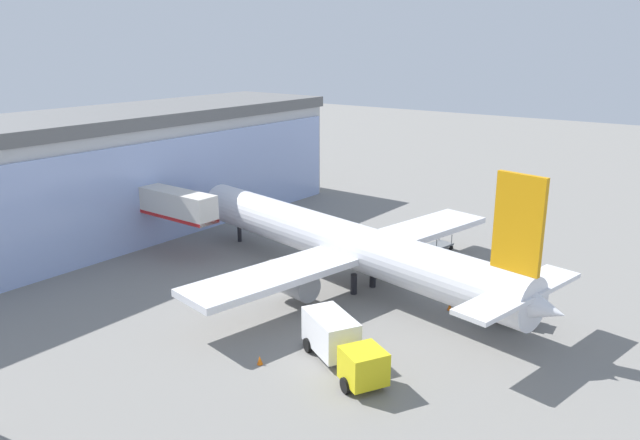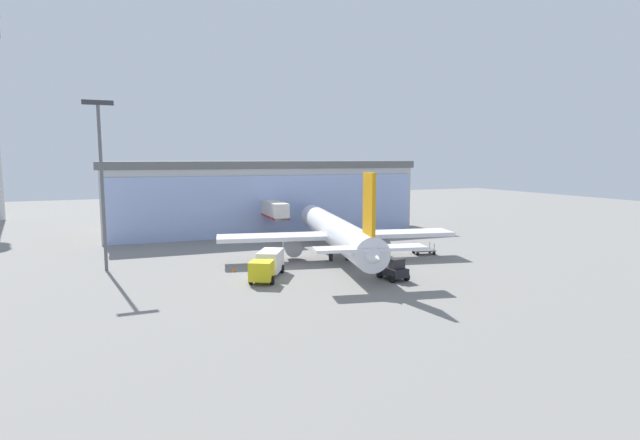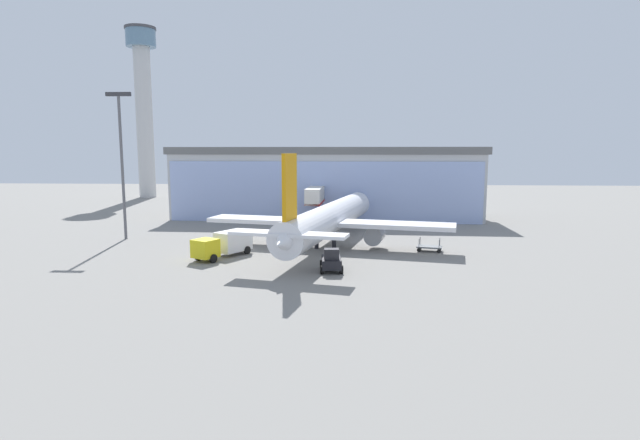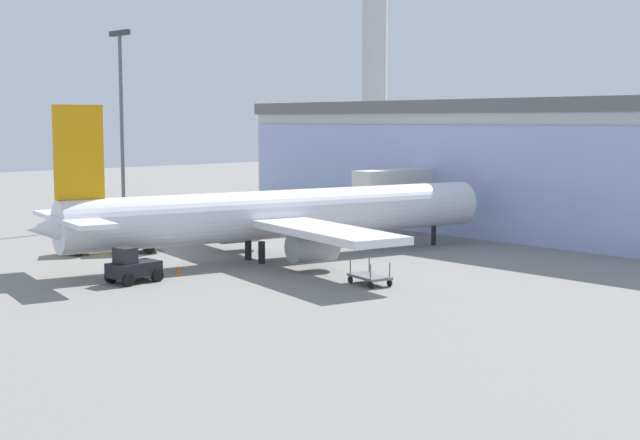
% 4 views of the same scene
% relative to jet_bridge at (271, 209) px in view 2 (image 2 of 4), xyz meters
% --- Properties ---
extents(ground, '(240.00, 240.00, 0.00)m').
position_rel_jet_bridge_xyz_m(ground, '(1.14, -26.65, -4.54)').
color(ground, gray).
extents(terminal_building, '(52.76, 15.00, 12.07)m').
position_rel_jet_bridge_xyz_m(terminal_building, '(1.14, 8.29, 1.50)').
color(terminal_building, '#BABABA').
rests_on(terminal_building, ground).
extents(jet_bridge, '(2.78, 12.68, 5.92)m').
position_rel_jet_bridge_xyz_m(jet_bridge, '(0.00, 0.00, 0.00)').
color(jet_bridge, beige).
rests_on(jet_bridge, ground).
extents(apron_light_mast, '(3.20, 0.40, 18.79)m').
position_rel_jet_bridge_xyz_m(apron_light_mast, '(-24.11, -14.92, 6.60)').
color(apron_light_mast, '#59595E').
rests_on(apron_light_mast, ground).
extents(airplane, '(29.78, 37.06, 11.22)m').
position_rel_jet_bridge_xyz_m(airplane, '(2.75, -18.29, -1.23)').
color(airplane, silver).
rests_on(airplane, ground).
extents(catering_truck, '(5.55, 7.42, 2.65)m').
position_rel_jet_bridge_xyz_m(catering_truck, '(-8.40, -25.21, -3.07)').
color(catering_truck, yellow).
rests_on(catering_truck, ground).
extents(baggage_cart, '(3.09, 2.18, 1.50)m').
position_rel_jet_bridge_xyz_m(baggage_cart, '(14.33, -20.91, -4.04)').
color(baggage_cart, slate).
rests_on(baggage_cart, ground).
extents(pushback_tug, '(2.37, 3.32, 2.30)m').
position_rel_jet_bridge_xyz_m(pushback_tug, '(3.41, -31.19, -3.57)').
color(pushback_tug, black).
rests_on(pushback_tug, ground).
extents(safety_cone_nose, '(0.36, 0.36, 0.55)m').
position_rel_jet_bridge_xyz_m(safety_cone_nose, '(2.75, -27.29, -4.26)').
color(safety_cone_nose, orange).
rests_on(safety_cone_nose, ground).
extents(safety_cone_wingtip, '(0.36, 0.36, 0.55)m').
position_rel_jet_bridge_xyz_m(safety_cone_wingtip, '(-11.14, -21.21, -4.26)').
color(safety_cone_wingtip, orange).
rests_on(safety_cone_wingtip, ground).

